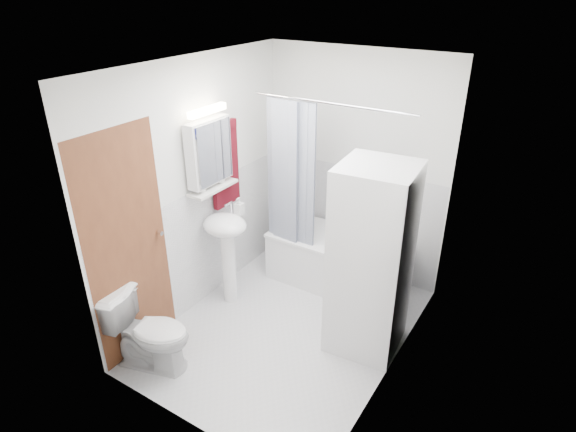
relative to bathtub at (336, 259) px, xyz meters
The scene contains 20 objects.
floor 0.97m from the bathtub, 91.65° to the right, with size 2.60×2.60×0.00m, color silver.
room_walls 1.51m from the bathtub, 91.65° to the right, with size 2.60×2.60×2.60m.
wainscot 0.70m from the bathtub, 92.42° to the right, with size 1.98×2.58×2.58m.
door 1.90m from the bathtub, 123.60° to the right, with size 0.05×2.00×2.00m.
bathtub is the anchor object (origin of this frame).
tub_spout 0.68m from the bathtub, 58.78° to the left, with size 0.04×0.04×0.12m, color silver.
curtain_rod 1.73m from the bathtub, 90.00° to the right, with size 0.02×0.02×1.58m, color silver.
shower_curtain 1.08m from the bathtub, 146.72° to the right, with size 0.55×0.02×1.45m.
sink 1.22m from the bathtub, 132.86° to the right, with size 0.44×0.37×1.04m.
medicine_cabinet 1.78m from the bathtub, 138.64° to the right, with size 0.13×0.50×0.71m.
shelf 1.53m from the bathtub, 138.18° to the right, with size 0.18×0.54×0.03m, color silver.
shower_caddy 0.95m from the bathtub, 52.00° to the left, with size 0.22×0.06×0.02m, color silver.
towel 1.55m from the bathtub, 149.43° to the right, with size 0.07×0.36×0.86m.
washer_dryer 1.10m from the bathtub, 46.99° to the right, with size 0.66×0.65×1.70m.
toilet 2.06m from the bathtub, 111.25° to the right, with size 0.39×0.70×0.68m, color white.
soap_pump 1.19m from the bathtub, 137.71° to the right, with size 0.08×0.17×0.08m, color gray.
shelf_bottle 1.64m from the bathtub, 133.38° to the right, with size 0.07×0.18×0.07m, color gray.
shelf_cup 1.51m from the bathtub, 142.63° to the right, with size 0.10×0.09×0.10m, color gray.
shampoo_a 1.04m from the bathtub, 44.69° to the left, with size 0.13×0.17×0.13m, color gray.
shampoo_b 1.06m from the bathtub, 35.81° to the left, with size 0.08×0.21×0.08m, color navy.
Camera 1 is at (1.91, -3.04, 2.98)m, focal length 30.00 mm.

